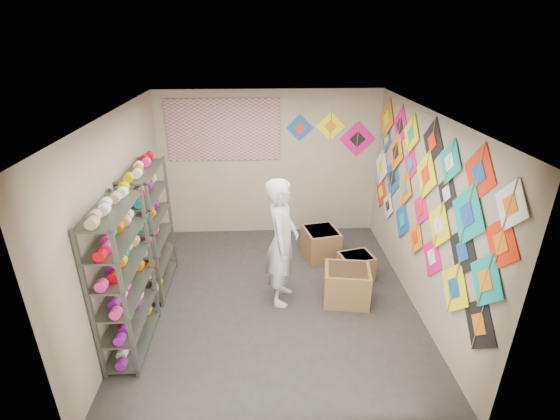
{
  "coord_description": "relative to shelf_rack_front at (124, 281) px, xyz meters",
  "views": [
    {
      "loc": [
        -0.16,
        -4.9,
        3.62
      ],
      "look_at": [
        0.1,
        0.3,
        1.3
      ],
      "focal_mm": 26.0,
      "sensor_mm": 36.0,
      "label": 1
    }
  ],
  "objects": [
    {
      "name": "ground",
      "position": [
        1.78,
        0.85,
        -0.95
      ],
      "size": [
        4.5,
        4.5,
        0.0
      ],
      "primitive_type": "plane",
      "color": "#2D2A27"
    },
    {
      "name": "room_walls",
      "position": [
        1.78,
        0.85,
        0.69
      ],
      "size": [
        4.5,
        4.5,
        4.5
      ],
      "color": "tan",
      "rests_on": "ground"
    },
    {
      "name": "shelf_rack_front",
      "position": [
        0.0,
        0.0,
        0.0
      ],
      "size": [
        0.4,
        1.1,
        1.9
      ],
      "primitive_type": "cube",
      "color": "#4C5147",
      "rests_on": "ground"
    },
    {
      "name": "shelf_rack_back",
      "position": [
        0.0,
        1.3,
        0.0
      ],
      "size": [
        0.4,
        1.1,
        1.9
      ],
      "primitive_type": "cube",
      "color": "#4C5147",
      "rests_on": "ground"
    },
    {
      "name": "string_spools",
      "position": [
        -0.0,
        0.65,
        0.1
      ],
      "size": [
        0.12,
        2.36,
        0.12
      ],
      "color": "#FF2489",
      "rests_on": "ground"
    },
    {
      "name": "kite_wall_display",
      "position": [
        3.76,
        0.87,
        0.7
      ],
      "size": [
        0.06,
        4.29,
        2.04
      ],
      "color": "black",
      "rests_on": "room_walls"
    },
    {
      "name": "back_wall_kites",
      "position": [
        2.97,
        3.09,
        0.98
      ],
      "size": [
        1.62,
        0.02,
        0.84
      ],
      "color": "#1550B1",
      "rests_on": "room_walls"
    },
    {
      "name": "poster",
      "position": [
        0.98,
        3.08,
        1.05
      ],
      "size": [
        2.0,
        0.01,
        1.1
      ],
      "primitive_type": "cube",
      "color": "#644495",
      "rests_on": "room_walls"
    },
    {
      "name": "shopkeeper",
      "position": [
        1.89,
        0.87,
        -0.02
      ],
      "size": [
        0.84,
        0.69,
        1.87
      ],
      "primitive_type": "imported",
      "rotation": [
        0.0,
        0.0,
        1.39
      ],
      "color": "silver",
      "rests_on": "ground"
    },
    {
      "name": "carton_a",
      "position": [
        2.82,
        0.77,
        -0.68
      ],
      "size": [
        0.71,
        0.62,
        0.53
      ],
      "primitive_type": "cube",
      "rotation": [
        0.0,
        0.0,
        -0.15
      ],
      "color": "brown",
      "rests_on": "ground"
    },
    {
      "name": "carton_b",
      "position": [
        3.09,
        1.35,
        -0.75
      ],
      "size": [
        0.58,
        0.52,
        0.41
      ],
      "primitive_type": "cube",
      "rotation": [
        0.0,
        0.0,
        0.24
      ],
      "color": "brown",
      "rests_on": "ground"
    },
    {
      "name": "carton_c",
      "position": [
        2.63,
        2.03,
        -0.69
      ],
      "size": [
        0.65,
        0.69,
        0.52
      ],
      "primitive_type": "cube",
      "rotation": [
        0.0,
        0.0,
        0.2
      ],
      "color": "brown",
      "rests_on": "ground"
    }
  ]
}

